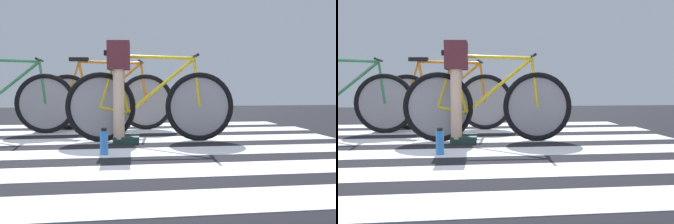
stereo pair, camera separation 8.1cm
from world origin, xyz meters
TOP-DOWN VIEW (x-y plane):
  - ground at (0.00, 0.00)m, footprint 18.00×14.00m
  - crosswalk_markings at (0.02, -0.18)m, footprint 5.40×5.76m
  - bicycle_1_of_3 at (0.60, 0.84)m, footprint 1.74×0.52m
  - cyclist_1_of_3 at (0.29, 0.85)m, footprint 0.33×0.42m
  - bicycle_2_of_3 at (-1.08, 1.66)m, footprint 1.74×0.52m
  - bicycle_3_of_3 at (0.14, 1.98)m, footprint 1.72×0.54m
  - water_bottle at (0.14, 0.11)m, footprint 0.07×0.07m

SIDE VIEW (x-z plane):
  - ground at x=0.00m, z-range 0.00..0.02m
  - crosswalk_markings at x=0.02m, z-range 0.02..0.02m
  - water_bottle at x=0.14m, z-range 0.01..0.24m
  - bicycle_1_of_3 at x=0.60m, z-range -0.06..0.87m
  - bicycle_2_of_3 at x=-1.08m, z-range -0.06..0.87m
  - bicycle_3_of_3 at x=0.14m, z-range -0.06..0.87m
  - cyclist_1_of_3 at x=0.29m, z-range 0.17..1.19m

